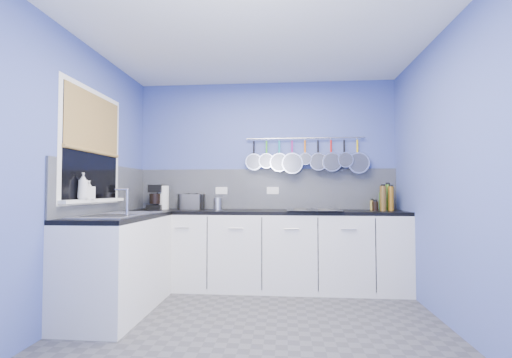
# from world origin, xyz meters

# --- Properties ---
(floor) EXTENTS (3.20, 3.00, 0.02)m
(floor) POSITION_xyz_m (0.00, 0.00, -0.01)
(floor) COLOR #47474C
(floor) RESTS_ON ground
(ceiling) EXTENTS (3.20, 3.00, 0.02)m
(ceiling) POSITION_xyz_m (0.00, 0.00, 2.51)
(ceiling) COLOR white
(ceiling) RESTS_ON ground
(wall_back) EXTENTS (3.20, 0.02, 2.50)m
(wall_back) POSITION_xyz_m (0.00, 1.51, 1.25)
(wall_back) COLOR #4857A4
(wall_back) RESTS_ON ground
(wall_front) EXTENTS (3.20, 0.02, 2.50)m
(wall_front) POSITION_xyz_m (0.00, -1.51, 1.25)
(wall_front) COLOR #4857A4
(wall_front) RESTS_ON ground
(wall_left) EXTENTS (0.02, 3.00, 2.50)m
(wall_left) POSITION_xyz_m (-1.61, 0.00, 1.25)
(wall_left) COLOR #4857A4
(wall_left) RESTS_ON ground
(wall_right) EXTENTS (0.02, 3.00, 2.50)m
(wall_right) POSITION_xyz_m (1.61, 0.00, 1.25)
(wall_right) COLOR #4857A4
(wall_right) RESTS_ON ground
(backsplash_back) EXTENTS (3.20, 0.02, 0.50)m
(backsplash_back) POSITION_xyz_m (0.00, 1.49, 1.15)
(backsplash_back) COLOR gray
(backsplash_back) RESTS_ON wall_back
(backsplash_left) EXTENTS (0.02, 1.80, 0.50)m
(backsplash_left) POSITION_xyz_m (-1.59, 0.60, 1.15)
(backsplash_left) COLOR gray
(backsplash_left) RESTS_ON wall_left
(cabinet_run_back) EXTENTS (3.20, 0.60, 0.86)m
(cabinet_run_back) POSITION_xyz_m (0.00, 1.20, 0.43)
(cabinet_run_back) COLOR silver
(cabinet_run_back) RESTS_ON ground
(worktop_back) EXTENTS (3.20, 0.60, 0.04)m
(worktop_back) POSITION_xyz_m (0.00, 1.20, 0.88)
(worktop_back) COLOR black
(worktop_back) RESTS_ON cabinet_run_back
(cabinet_run_left) EXTENTS (0.60, 1.20, 0.86)m
(cabinet_run_left) POSITION_xyz_m (-1.30, 0.30, 0.43)
(cabinet_run_left) COLOR silver
(cabinet_run_left) RESTS_ON ground
(worktop_left) EXTENTS (0.60, 1.20, 0.04)m
(worktop_left) POSITION_xyz_m (-1.30, 0.30, 0.88)
(worktop_left) COLOR black
(worktop_left) RESTS_ON cabinet_run_left
(window_frame) EXTENTS (0.01, 1.00, 1.10)m
(window_frame) POSITION_xyz_m (-1.58, 0.30, 1.55)
(window_frame) COLOR white
(window_frame) RESTS_ON wall_left
(window_glass) EXTENTS (0.01, 0.90, 1.00)m
(window_glass) POSITION_xyz_m (-1.57, 0.30, 1.55)
(window_glass) COLOR black
(window_glass) RESTS_ON wall_left
(bamboo_blind) EXTENTS (0.01, 0.90, 0.55)m
(bamboo_blind) POSITION_xyz_m (-1.56, 0.30, 1.77)
(bamboo_blind) COLOR olive
(bamboo_blind) RESTS_ON wall_left
(window_sill) EXTENTS (0.10, 0.98, 0.03)m
(window_sill) POSITION_xyz_m (-1.55, 0.30, 1.04)
(window_sill) COLOR white
(window_sill) RESTS_ON wall_left
(sink_unit) EXTENTS (0.50, 0.95, 0.01)m
(sink_unit) POSITION_xyz_m (-1.30, 0.30, 0.90)
(sink_unit) COLOR silver
(sink_unit) RESTS_ON worktop_left
(mixer_tap) EXTENTS (0.12, 0.08, 0.26)m
(mixer_tap) POSITION_xyz_m (-1.14, 0.12, 1.03)
(mixer_tap) COLOR silver
(mixer_tap) RESTS_ON worktop_left
(socket_left) EXTENTS (0.15, 0.01, 0.09)m
(socket_left) POSITION_xyz_m (-0.55, 1.48, 1.13)
(socket_left) COLOR white
(socket_left) RESTS_ON backsplash_back
(socket_right) EXTENTS (0.15, 0.01, 0.09)m
(socket_right) POSITION_xyz_m (0.10, 1.48, 1.13)
(socket_right) COLOR white
(socket_right) RESTS_ON backsplash_back
(pot_rail) EXTENTS (1.45, 0.02, 0.02)m
(pot_rail) POSITION_xyz_m (0.50, 1.45, 1.78)
(pot_rail) COLOR silver
(pot_rail) RESTS_ON wall_back
(soap_bottle_a) EXTENTS (0.12, 0.12, 0.24)m
(soap_bottle_a) POSITION_xyz_m (-1.53, 0.09, 1.17)
(soap_bottle_a) COLOR white
(soap_bottle_a) RESTS_ON window_sill
(soap_bottle_b) EXTENTS (0.10, 0.10, 0.17)m
(soap_bottle_b) POSITION_xyz_m (-1.53, 0.18, 1.14)
(soap_bottle_b) COLOR white
(soap_bottle_b) RESTS_ON window_sill
(paper_towel) EXTENTS (0.15, 0.15, 0.29)m
(paper_towel) POSITION_xyz_m (-1.24, 1.31, 1.04)
(paper_towel) COLOR white
(paper_towel) RESTS_ON worktop_back
(coffee_maker) EXTENTS (0.18, 0.20, 0.30)m
(coffee_maker) POSITION_xyz_m (-1.32, 1.26, 1.05)
(coffee_maker) COLOR black
(coffee_maker) RESTS_ON worktop_back
(toaster) EXTENTS (0.32, 0.22, 0.19)m
(toaster) POSITION_xyz_m (-0.89, 1.31, 0.99)
(toaster) COLOR silver
(toaster) RESTS_ON worktop_back
(canister) EXTENTS (0.12, 0.12, 0.15)m
(canister) POSITION_xyz_m (-0.55, 1.23, 0.97)
(canister) COLOR silver
(canister) RESTS_ON worktop_back
(hob) EXTENTS (0.60, 0.53, 0.01)m
(hob) POSITION_xyz_m (0.57, 1.14, 0.91)
(hob) COLOR black
(hob) RESTS_ON worktop_back
(pan_0) EXTENTS (0.21, 0.05, 0.40)m
(pan_0) POSITION_xyz_m (-0.13, 1.44, 1.58)
(pan_0) COLOR silver
(pan_0) RESTS_ON pot_rail
(pan_1) EXTENTS (0.19, 0.09, 0.38)m
(pan_1) POSITION_xyz_m (0.02, 1.44, 1.59)
(pan_1) COLOR silver
(pan_1) RESTS_ON pot_rail
(pan_2) EXTENTS (0.23, 0.09, 0.42)m
(pan_2) POSITION_xyz_m (0.18, 1.44, 1.57)
(pan_2) COLOR silver
(pan_2) RESTS_ON pot_rail
(pan_3) EXTENTS (0.26, 0.11, 0.45)m
(pan_3) POSITION_xyz_m (0.34, 1.44, 1.56)
(pan_3) COLOR silver
(pan_3) RESTS_ON pot_rail
(pan_4) EXTENTS (0.15, 0.11, 0.34)m
(pan_4) POSITION_xyz_m (0.50, 1.44, 1.61)
(pan_4) COLOR silver
(pan_4) RESTS_ON pot_rail
(pan_5) EXTENTS (0.22, 0.10, 0.41)m
(pan_5) POSITION_xyz_m (0.66, 1.44, 1.58)
(pan_5) COLOR silver
(pan_5) RESTS_ON pot_rail
(pan_6) EXTENTS (0.23, 0.12, 0.42)m
(pan_6) POSITION_xyz_m (0.82, 1.44, 1.57)
(pan_6) COLOR silver
(pan_6) RESTS_ON pot_rail
(pan_7) EXTENTS (0.19, 0.12, 0.38)m
(pan_7) POSITION_xyz_m (0.98, 1.44, 1.59)
(pan_7) COLOR silver
(pan_7) RESTS_ON pot_rail
(pan_8) EXTENTS (0.26, 0.10, 0.45)m
(pan_8) POSITION_xyz_m (1.14, 1.44, 1.56)
(pan_8) COLOR silver
(pan_8) RESTS_ON pot_rail
(condiment_0) EXTENTS (0.07, 0.07, 0.30)m
(condiment_0) POSITION_xyz_m (1.46, 1.32, 1.05)
(condiment_0) COLOR #3F721E
(condiment_0) RESTS_ON worktop_back
(condiment_1) EXTENTS (0.06, 0.06, 0.21)m
(condiment_1) POSITION_xyz_m (1.38, 1.32, 1.00)
(condiment_1) COLOR #265919
(condiment_1) RESTS_ON worktop_back
(condiment_2) EXTENTS (0.05, 0.05, 0.11)m
(condiment_2) POSITION_xyz_m (1.27, 1.32, 0.96)
(condiment_2) COLOR olive
(condiment_2) RESTS_ON worktop_back
(condiment_3) EXTENTS (0.06, 0.06, 0.28)m
(condiment_3) POSITION_xyz_m (1.46, 1.24, 1.04)
(condiment_3) COLOR #8C5914
(condiment_3) RESTS_ON worktop_back
(condiment_4) EXTENTS (0.07, 0.07, 0.28)m
(condiment_4) POSITION_xyz_m (1.37, 1.21, 1.04)
(condiment_4) COLOR brown
(condiment_4) RESTS_ON worktop_back
(condiment_5) EXTENTS (0.07, 0.07, 0.10)m
(condiment_5) POSITION_xyz_m (1.28, 1.22, 0.95)
(condiment_5) COLOR black
(condiment_5) RESTS_ON worktop_back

